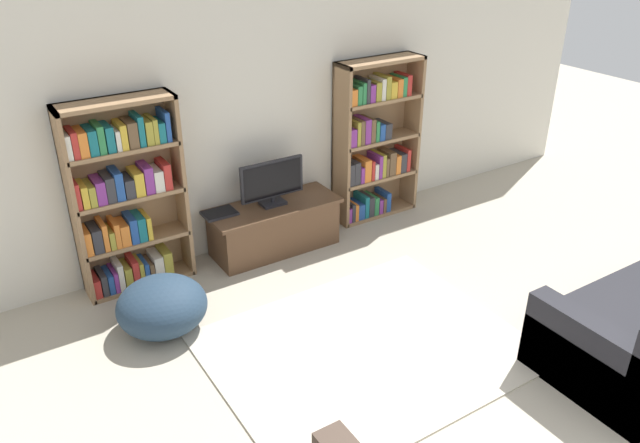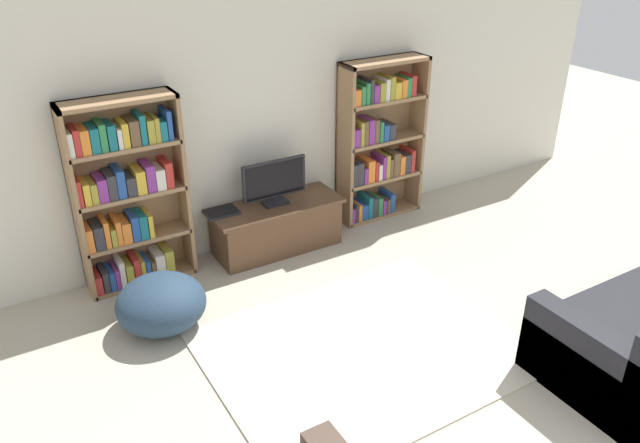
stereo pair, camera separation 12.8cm
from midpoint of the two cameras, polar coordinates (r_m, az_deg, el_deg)
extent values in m
cube|color=silver|center=(6.01, -6.94, 9.54)|extent=(8.80, 0.06, 2.60)
cube|color=#93704C|center=(5.52, -22.25, 0.97)|extent=(0.04, 0.30, 1.71)
cube|color=#93704C|center=(5.71, -13.33, 3.21)|extent=(0.04, 0.30, 1.71)
cube|color=#93704C|center=(5.71, -18.09, 2.59)|extent=(0.96, 0.04, 1.71)
cube|color=#93704C|center=(5.31, -19.00, 10.31)|extent=(0.96, 0.30, 0.04)
cube|color=#93704C|center=(5.98, -16.59, -5.15)|extent=(0.92, 0.30, 0.04)
cube|color=#B72D28|center=(5.85, -20.50, -5.42)|extent=(0.06, 0.24, 0.17)
cube|color=#333338|center=(5.86, -19.91, -5.15)|extent=(0.05, 0.24, 0.20)
cube|color=#234C99|center=(5.87, -19.38, -5.07)|extent=(0.05, 0.24, 0.18)
cube|color=#7F338C|center=(5.87, -18.95, -4.92)|extent=(0.04, 0.24, 0.19)
cube|color=silver|center=(5.86, -18.57, -4.52)|extent=(0.05, 0.24, 0.26)
cube|color=#9E9333|center=(5.89, -17.93, -4.58)|extent=(0.06, 0.24, 0.20)
cube|color=#B72D28|center=(5.89, -17.33, -4.23)|extent=(0.06, 0.24, 0.25)
cube|color=#9E9333|center=(5.91, -16.83, -4.22)|extent=(0.04, 0.24, 0.22)
cube|color=#234C99|center=(5.92, -16.40, -4.18)|extent=(0.04, 0.24, 0.20)
cube|color=brown|center=(5.93, -15.96, -4.14)|extent=(0.04, 0.24, 0.18)
cube|color=silver|center=(5.93, -15.39, -3.77)|extent=(0.08, 0.24, 0.23)
cube|color=#9E9333|center=(5.95, -14.61, -3.47)|extent=(0.08, 0.24, 0.25)
cube|color=#93704C|center=(5.77, -17.15, -1.56)|extent=(0.92, 0.30, 0.04)
cube|color=orange|center=(5.64, -21.26, -1.59)|extent=(0.06, 0.24, 0.21)
cube|color=#333338|center=(5.65, -20.52, -1.37)|extent=(0.08, 0.24, 0.21)
cube|color=orange|center=(5.65, -19.89, -1.07)|extent=(0.04, 0.24, 0.24)
cube|color=#9E9333|center=(5.68, -19.33, -1.31)|extent=(0.04, 0.24, 0.16)
cube|color=orange|center=(5.67, -18.91, -0.91)|extent=(0.04, 0.24, 0.22)
cube|color=orange|center=(5.69, -18.27, -0.89)|extent=(0.08, 0.24, 0.19)
cube|color=#234C99|center=(5.70, -17.55, -0.53)|extent=(0.06, 0.24, 0.23)
cube|color=#196B75|center=(5.71, -16.87, -0.38)|extent=(0.07, 0.24, 0.22)
cube|color=gold|center=(5.73, -16.26, -0.27)|extent=(0.04, 0.24, 0.21)
cube|color=#93704C|center=(5.59, -17.74, 2.28)|extent=(0.92, 0.30, 0.04)
cube|color=#B72D28|center=(5.45, -22.12, 2.40)|extent=(0.04, 0.24, 0.23)
cube|color=gold|center=(5.47, -21.54, 2.36)|extent=(0.05, 0.24, 0.19)
cube|color=#9E9333|center=(5.48, -20.95, 2.45)|extent=(0.05, 0.24, 0.17)
cube|color=#7F338C|center=(5.48, -20.27, 2.74)|extent=(0.08, 0.24, 0.20)
cube|color=#333338|center=(5.49, -19.50, 3.02)|extent=(0.07, 0.24, 0.22)
cube|color=#234C99|center=(5.50, -18.78, 3.32)|extent=(0.07, 0.24, 0.24)
cube|color=#333338|center=(5.53, -17.91, 3.15)|extent=(0.08, 0.24, 0.16)
cube|color=gold|center=(5.54, -17.13, 3.54)|extent=(0.08, 0.24, 0.21)
cube|color=#7F338C|center=(5.56, -16.31, 3.90)|extent=(0.08, 0.24, 0.24)
cube|color=silver|center=(5.59, -15.47, 3.85)|extent=(0.08, 0.24, 0.19)
cube|color=#B72D28|center=(5.60, -14.75, 4.26)|extent=(0.06, 0.24, 0.23)
cube|color=#93704C|center=(5.43, -18.38, 6.37)|extent=(0.92, 0.30, 0.04)
cube|color=silver|center=(5.31, -22.88, 6.47)|extent=(0.04, 0.24, 0.20)
cube|color=#B72D28|center=(5.31, -22.37, 6.68)|extent=(0.05, 0.24, 0.22)
cube|color=orange|center=(5.32, -21.72, 6.77)|extent=(0.07, 0.24, 0.20)
cube|color=#196B75|center=(5.33, -20.95, 6.96)|extent=(0.07, 0.24, 0.21)
cube|color=#2D7F47|center=(5.34, -20.29, 7.24)|extent=(0.05, 0.24, 0.23)
cube|color=#196B75|center=(5.36, -19.57, 7.30)|extent=(0.06, 0.24, 0.21)
cube|color=silver|center=(5.38, -18.92, 7.24)|extent=(0.04, 0.24, 0.17)
cube|color=gold|center=(5.38, -18.46, 7.55)|extent=(0.05, 0.24, 0.21)
cube|color=brown|center=(5.39, -17.70, 7.76)|extent=(0.08, 0.24, 0.22)
cube|color=#196B75|center=(5.41, -17.01, 8.10)|extent=(0.05, 0.24, 0.25)
cube|color=#9E9333|center=(5.43, -16.33, 7.99)|extent=(0.06, 0.24, 0.20)
cube|color=#9E9333|center=(5.44, -15.80, 8.16)|extent=(0.04, 0.24, 0.21)
cube|color=#196B75|center=(5.46, -15.26, 8.09)|extent=(0.06, 0.24, 0.17)
cube|color=#234C99|center=(5.46, -14.76, 8.60)|extent=(0.04, 0.24, 0.25)
cube|color=#93704C|center=(6.42, 1.38, 6.69)|extent=(0.04, 0.30, 1.71)
cube|color=#93704C|center=(6.94, 7.78, 8.06)|extent=(0.04, 0.30, 1.71)
cube|color=#93704C|center=(6.77, 4.03, 7.74)|extent=(0.96, 0.04, 1.71)
cube|color=#93704C|center=(6.43, 4.99, 14.45)|extent=(0.96, 0.30, 0.04)
cube|color=#93704C|center=(7.00, 4.44, 0.95)|extent=(0.92, 0.30, 0.04)
cube|color=#7F338C|center=(6.72, 1.68, 0.82)|extent=(0.05, 0.24, 0.16)
cube|color=#333338|center=(6.74, 2.02, 1.06)|extent=(0.04, 0.24, 0.20)
cube|color=orange|center=(6.76, 2.32, 1.10)|extent=(0.04, 0.24, 0.19)
cube|color=#234C99|center=(6.80, 2.75, 1.16)|extent=(0.08, 0.24, 0.17)
cube|color=#196B75|center=(6.82, 3.25, 1.57)|extent=(0.05, 0.24, 0.24)
cube|color=#333338|center=(6.86, 3.67, 1.61)|extent=(0.07, 0.24, 0.22)
cube|color=#2D7F47|center=(6.90, 4.13, 1.68)|extent=(0.06, 0.24, 0.21)
cube|color=#7F338C|center=(6.94, 4.53, 1.64)|extent=(0.05, 0.24, 0.16)
cube|color=brown|center=(6.97, 4.87, 1.74)|extent=(0.04, 0.24, 0.17)
cube|color=#234C99|center=(6.99, 5.22, 2.04)|extent=(0.06, 0.24, 0.22)
cube|color=#93704C|center=(6.82, 4.57, 4.17)|extent=(0.92, 0.30, 0.04)
cube|color=#333338|center=(6.53, 1.81, 4.49)|extent=(0.07, 0.24, 0.24)
cube|color=#333338|center=(6.57, 2.34, 4.64)|extent=(0.07, 0.24, 0.24)
cube|color=#7F338C|center=(6.62, 2.81, 4.48)|extent=(0.04, 0.24, 0.17)
cube|color=orange|center=(6.64, 3.29, 4.86)|extent=(0.08, 0.24, 0.24)
cube|color=#B72D28|center=(6.69, 3.77, 4.90)|extent=(0.04, 0.24, 0.22)
cube|color=silver|center=(6.72, 4.10, 4.80)|extent=(0.05, 0.24, 0.17)
cube|color=#7F338C|center=(6.73, 4.46, 5.20)|extent=(0.04, 0.24, 0.25)
cube|color=#9E9333|center=(6.76, 4.79, 5.30)|extent=(0.05, 0.24, 0.26)
cube|color=brown|center=(6.79, 5.09, 5.18)|extent=(0.04, 0.24, 0.21)
cube|color=brown|center=(6.82, 5.56, 5.49)|extent=(0.08, 0.24, 0.26)
cube|color=orange|center=(6.88, 6.08, 5.42)|extent=(0.06, 0.24, 0.21)
cube|color=#333338|center=(6.92, 6.56, 5.55)|extent=(0.08, 0.24, 0.21)
cube|color=#B72D28|center=(6.95, 7.00, 5.79)|extent=(0.05, 0.24, 0.25)
cube|color=#93704C|center=(6.66, 4.71, 7.56)|extent=(0.92, 0.30, 0.04)
cube|color=#7F338C|center=(6.39, 1.92, 7.83)|extent=(0.08, 0.24, 0.19)
cube|color=#9E9333|center=(6.42, 2.43, 8.20)|extent=(0.04, 0.24, 0.25)
cube|color=brown|center=(6.44, 2.79, 8.29)|extent=(0.05, 0.24, 0.25)
cube|color=#7F338C|center=(6.48, 3.27, 8.41)|extent=(0.07, 0.24, 0.26)
cube|color=brown|center=(6.52, 3.75, 8.46)|extent=(0.05, 0.24, 0.25)
cube|color=#2D7F47|center=(6.56, 4.16, 8.42)|extent=(0.04, 0.24, 0.22)
cube|color=#234C99|center=(6.60, 4.60, 8.33)|extent=(0.06, 0.24, 0.17)
cube|color=#333338|center=(6.64, 5.15, 8.41)|extent=(0.08, 0.24, 0.17)
cube|color=#93704C|center=(6.53, 4.85, 11.09)|extent=(0.92, 0.30, 0.04)
cube|color=orange|center=(6.26, 1.95, 11.41)|extent=(0.08, 0.24, 0.16)
cube|color=#2D7F47|center=(6.30, 2.49, 11.61)|extent=(0.05, 0.24, 0.19)
cube|color=#2D7F47|center=(6.32, 2.90, 11.79)|extent=(0.04, 0.24, 0.21)
cube|color=#333338|center=(6.35, 3.26, 11.96)|extent=(0.04, 0.24, 0.24)
cube|color=#7F338C|center=(6.39, 3.67, 11.76)|extent=(0.06, 0.24, 0.18)
cube|color=#9E9333|center=(6.43, 4.21, 11.91)|extent=(0.07, 0.24, 0.19)
cube|color=silver|center=(6.46, 4.67, 12.09)|extent=(0.05, 0.24, 0.22)
cube|color=#9E9333|center=(6.49, 5.12, 12.23)|extent=(0.06, 0.24, 0.23)
cube|color=gold|center=(6.54, 5.62, 12.03)|extent=(0.08, 0.24, 0.17)
cube|color=orange|center=(6.59, 6.18, 12.19)|extent=(0.07, 0.24, 0.19)
cube|color=#2D7F47|center=(6.62, 6.60, 12.30)|extent=(0.05, 0.24, 0.20)
cube|color=#B72D28|center=(6.66, 7.00, 12.42)|extent=(0.06, 0.24, 0.21)
cube|color=brown|center=(6.18, -4.80, -0.65)|extent=(1.23, 0.48, 0.45)
cube|color=brown|center=(6.07, -4.89, 1.39)|extent=(1.31, 0.51, 0.04)
cube|color=black|center=(6.06, -4.94, 1.70)|extent=(0.24, 0.16, 0.03)
cylinder|color=black|center=(6.05, -4.96, 2.05)|extent=(0.04, 0.04, 0.05)
cube|color=black|center=(5.96, -5.04, 3.87)|extent=(0.66, 0.04, 0.37)
cube|color=black|center=(5.94, -4.95, 3.80)|extent=(0.61, 0.00, 0.33)
cube|color=#28282D|center=(5.93, -9.80, 0.74)|extent=(0.31, 0.23, 0.02)
cube|color=black|center=(5.93, -9.81, 0.86)|extent=(0.30, 0.22, 0.00)
cube|color=beige|center=(4.97, 3.54, -11.50)|extent=(2.34, 1.88, 0.02)
cube|color=black|center=(4.72, 22.55, -11.68)|extent=(0.18, 0.99, 0.62)
ellipsoid|color=#23384C|center=(5.22, -14.93, -7.48)|extent=(0.72, 0.72, 0.44)
camera|label=1|loc=(0.06, -90.70, -0.36)|focal=35.00mm
camera|label=2|loc=(0.06, 89.30, 0.36)|focal=35.00mm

